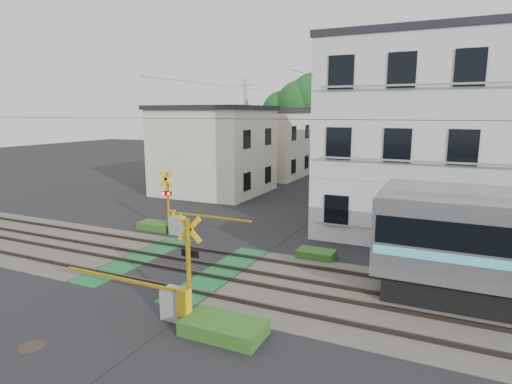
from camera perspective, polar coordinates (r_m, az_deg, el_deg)
The scene contains 12 objects.
ground at distance 17.06m, azimuth -10.49°, elevation -9.62°, with size 120.00×120.00×0.00m, color black.
track_bed at distance 17.04m, azimuth -10.50°, elevation -9.50°, with size 120.00×120.00×0.14m.
crossing_signal_near at distance 12.64m, azimuth -10.61°, elevation -13.55°, with size 4.74×0.65×3.09m.
crossing_signal_far at distance 21.13m, azimuth -10.56°, elevation -3.63°, with size 4.74×0.65×3.09m.
apartment_block at distance 22.51m, azimuth 22.77°, elevation 6.76°, with size 10.20×8.36×9.30m.
houses_row at distance 40.03m, azimuth 11.77°, elevation 6.66°, with size 22.07×31.35×6.80m.
tree_hill at distance 61.84m, azimuth 15.70°, elevation 9.84°, with size 40.00×12.47×11.38m.
catenary at distance 13.61m, azimuth 10.12°, elevation 1.36°, with size 60.00×5.04×7.00m.
utility_poles at distance 37.50m, azimuth 8.82°, elevation 7.79°, with size 7.90×42.00×8.00m.
pedestrian at distance 45.03m, azimuth 14.03°, elevation 3.79°, with size 0.54×0.36×1.49m, color black.
manhole_cover at distance 12.80m, azimuth -27.72°, elevation -17.82°, with size 0.65×0.65×0.02m, color #2D261E.
weed_patches at distance 16.01m, azimuth -5.49°, elevation -10.14°, with size 10.25×8.80×0.40m.
Camera 1 is at (9.42, -12.96, 5.84)m, focal length 30.00 mm.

